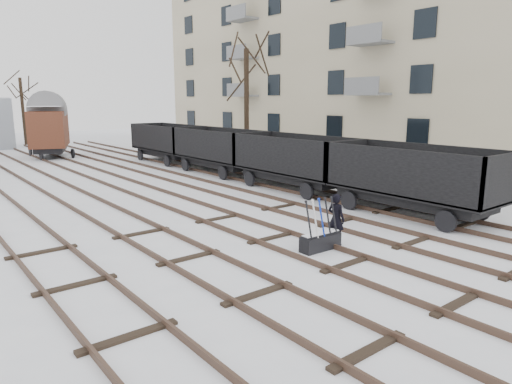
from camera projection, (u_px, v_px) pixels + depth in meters
ground at (347, 265)px, 11.91m from camera, size 120.00×120.00×0.00m
tracks at (132, 186)px, 22.39m from camera, size 13.90×52.00×0.16m
apartment_block at (383, 47)px, 33.24m from camera, size 10.12×45.00×16.10m
ground_frame at (320, 240)px, 13.08m from camera, size 1.31×0.45×1.49m
worker at (336, 219)px, 13.52m from camera, size 0.43×0.60×1.55m
freight_wagon_a at (412, 189)px, 16.94m from camera, size 2.53×6.32×2.58m
freight_wagon_b at (294, 169)px, 21.85m from camera, size 2.53×6.32×2.58m
freight_wagon_c at (219, 157)px, 26.76m from camera, size 2.53×6.32×2.58m
freight_wagon_d at (168, 148)px, 31.67m from camera, size 2.53×6.32×2.58m
box_van_wagon at (49, 127)px, 34.16m from camera, size 4.22×5.61×3.82m
tree_near at (246, 110)px, 27.74m from camera, size 0.30×0.30×7.24m
tree_far_right at (23, 112)px, 43.57m from camera, size 0.30×0.30×6.34m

